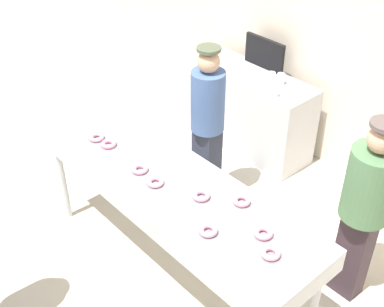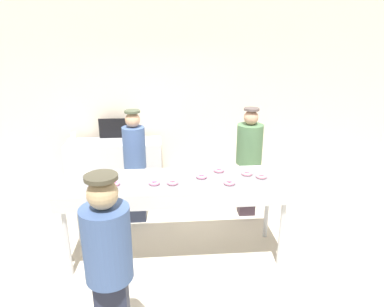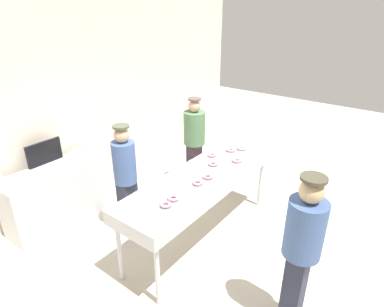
# 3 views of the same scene
# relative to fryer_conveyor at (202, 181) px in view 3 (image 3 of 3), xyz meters

# --- Properties ---
(ground_plane) EXTENTS (16.00, 16.00, 0.00)m
(ground_plane) POSITION_rel_fryer_conveyor_xyz_m (0.00, 0.00, -0.91)
(ground_plane) COLOR beige
(back_wall) EXTENTS (8.00, 0.12, 3.33)m
(back_wall) POSITION_rel_fryer_conveyor_xyz_m (0.00, 2.36, 0.76)
(back_wall) COLOR beige
(back_wall) RESTS_ON ground
(fryer_conveyor) EXTENTS (2.62, 0.75, 1.00)m
(fryer_conveyor) POSITION_rel_fryer_conveyor_xyz_m (0.00, 0.00, 0.00)
(fryer_conveyor) COLOR #B7BABF
(fryer_conveyor) RESTS_ON ground
(strawberry_donut_0) EXTENTS (0.18, 0.18, 0.04)m
(strawberry_donut_0) POSITION_rel_fryer_conveyor_xyz_m (-0.03, -0.11, 0.11)
(strawberry_donut_0) COLOR pink
(strawberry_donut_0) RESTS_ON fryer_conveyor
(strawberry_donut_1) EXTENTS (0.14, 0.14, 0.04)m
(strawberry_donut_1) POSITION_rel_fryer_conveyor_xyz_m (-0.68, -0.08, 0.11)
(strawberry_donut_1) COLOR pink
(strawberry_donut_1) RESTS_ON fryer_conveyor
(strawberry_donut_2) EXTENTS (0.16, 0.16, 0.04)m
(strawberry_donut_2) POSITION_rel_fryer_conveyor_xyz_m (0.60, -0.17, 0.11)
(strawberry_donut_2) COLOR pink
(strawberry_donut_2) RESTS_ON fryer_conveyor
(strawberry_donut_3) EXTENTS (0.17, 0.17, 0.04)m
(strawberry_donut_3) POSITION_rel_fryer_conveyor_xyz_m (0.31, 0.04, 0.11)
(strawberry_donut_3) COLOR pink
(strawberry_donut_3) RESTS_ON fryer_conveyor
(strawberry_donut_4) EXTENTS (0.15, 0.15, 0.04)m
(strawberry_donut_4) POSITION_rel_fryer_conveyor_xyz_m (1.01, -0.02, 0.11)
(strawberry_donut_4) COLOR pink
(strawberry_donut_4) RESTS_ON fryer_conveyor
(strawberry_donut_5) EXTENTS (0.16, 0.16, 0.04)m
(strawberry_donut_5) POSITION_rel_fryer_conveyor_xyz_m (-0.83, -0.10, 0.11)
(strawberry_donut_5) COLOR pink
(strawberry_donut_5) RESTS_ON fryer_conveyor
(strawberry_donut_6) EXTENTS (0.16, 0.16, 0.04)m
(strawberry_donut_6) POSITION_rel_fryer_conveyor_xyz_m (-0.24, -0.10, 0.11)
(strawberry_donut_6) COLOR pink
(strawberry_donut_6) RESTS_ON fryer_conveyor
(strawberry_donut_7) EXTENTS (0.17, 0.17, 0.04)m
(strawberry_donut_7) POSITION_rel_fryer_conveyor_xyz_m (0.54, 0.21, 0.11)
(strawberry_donut_7) COLOR pink
(strawberry_donut_7) RESTS_ON fryer_conveyor
(strawberry_donut_8) EXTENTS (0.18, 0.18, 0.04)m
(strawberry_donut_8) POSITION_rel_fryer_conveyor_xyz_m (0.86, 0.08, 0.11)
(strawberry_donut_8) COLOR pink
(strawberry_donut_8) RESTS_ON fryer_conveyor
(worker_baker) EXTENTS (0.37, 0.37, 1.62)m
(worker_baker) POSITION_rel_fryer_conveyor_xyz_m (1.10, 0.94, 0.03)
(worker_baker) COLOR #31252C
(worker_baker) RESTS_ON ground
(worker_assistant) EXTENTS (0.31, 0.31, 1.64)m
(worker_assistant) POSITION_rel_fryer_conveyor_xyz_m (-0.52, 0.89, -0.01)
(worker_assistant) COLOR #242939
(worker_assistant) RESTS_ON ground
(customer_waiting) EXTENTS (0.35, 0.35, 1.72)m
(customer_waiting) POSITION_rel_fryer_conveyor_xyz_m (-0.54, -1.52, 0.08)
(customer_waiting) COLOR #22263A
(customer_waiting) RESTS_ON ground
(prep_counter) EXTENTS (1.56, 0.54, 0.90)m
(prep_counter) POSITION_rel_fryer_conveyor_xyz_m (-0.94, 1.91, -0.46)
(prep_counter) COLOR #B7BABF
(prep_counter) RESTS_ON ground
(paper_cup_0) EXTENTS (0.08, 0.08, 0.12)m
(paper_cup_0) POSITION_rel_fryer_conveyor_xyz_m (-0.43, 1.70, 0.05)
(paper_cup_0) COLOR white
(paper_cup_0) RESTS_ON prep_counter
(paper_cup_1) EXTENTS (0.08, 0.08, 0.12)m
(paper_cup_1) POSITION_rel_fryer_conveyor_xyz_m (-0.64, 1.91, 0.05)
(paper_cup_1) COLOR white
(paper_cup_1) RESTS_ON prep_counter
(paper_cup_2) EXTENTS (0.08, 0.08, 0.12)m
(paper_cup_2) POSITION_rel_fryer_conveyor_xyz_m (-0.54, 1.81, 0.05)
(paper_cup_2) COLOR white
(paper_cup_2) RESTS_ON prep_counter
(paper_cup_4) EXTENTS (0.08, 0.08, 0.12)m
(paper_cup_4) POSITION_rel_fryer_conveyor_xyz_m (-0.56, 1.96, 0.05)
(paper_cup_4) COLOR white
(paper_cup_4) RESTS_ON prep_counter
(menu_display) EXTENTS (0.52, 0.04, 0.34)m
(menu_display) POSITION_rel_fryer_conveyor_xyz_m (-0.94, 2.13, 0.16)
(menu_display) COLOR black
(menu_display) RESTS_ON prep_counter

